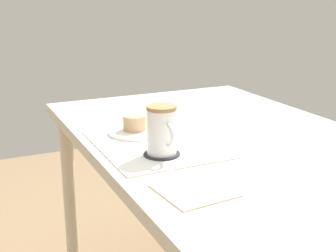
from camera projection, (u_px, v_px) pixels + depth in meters
dining_table at (230, 162)px, 1.40m from camera, size 1.32×0.82×0.74m
placemat at (155, 144)px, 1.32m from camera, size 0.40×0.32×0.00m
pastry_plate at (135, 132)px, 1.40m from camera, size 0.16×0.16×0.01m
pastry at (135, 123)px, 1.40m from camera, size 0.07×0.07×0.05m
coffee_coaster at (162, 154)px, 1.23m from camera, size 0.10×0.10×0.00m
coffee_mug at (162, 130)px, 1.21m from camera, size 0.11×0.08×0.13m
paper_napkin at (194, 190)px, 1.02m from camera, size 0.16×0.16×0.00m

